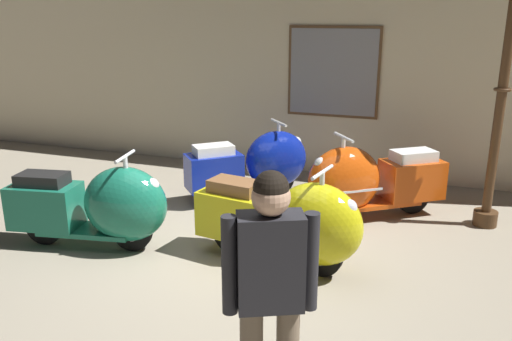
% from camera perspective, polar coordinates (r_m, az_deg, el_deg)
% --- Properties ---
extents(ground_plane, '(60.00, 60.00, 0.00)m').
position_cam_1_polar(ground_plane, '(5.52, -3.44, -9.84)').
color(ground_plane, gray).
extents(showroom_back_wall, '(18.00, 0.63, 3.93)m').
position_cam_1_polar(showroom_back_wall, '(8.26, 7.12, 13.13)').
color(showroom_back_wall, beige).
rests_on(showroom_back_wall, ground).
extents(scooter_0, '(1.81, 0.81, 1.07)m').
position_cam_1_polar(scooter_0, '(5.86, -16.52, -3.72)').
color(scooter_0, black).
rests_on(scooter_0, ground).
extents(scooter_1, '(1.60, 1.52, 1.05)m').
position_cam_1_polar(scooter_1, '(7.20, 0.19, 0.72)').
color(scooter_1, black).
rests_on(scooter_1, ground).
extents(scooter_2, '(1.80, 0.77, 1.07)m').
position_cam_1_polar(scooter_2, '(5.21, 3.79, -5.63)').
color(scooter_2, black).
rests_on(scooter_2, ground).
extents(scooter_3, '(1.72, 1.46, 1.08)m').
position_cam_1_polar(scooter_3, '(6.56, 11.79, -1.12)').
color(scooter_3, black).
rests_on(scooter_3, ground).
extents(lamppost, '(0.33, 0.33, 3.15)m').
position_cam_1_polar(lamppost, '(6.54, 25.50, 10.16)').
color(lamppost, '#472D19').
rests_on(lamppost, ground).
extents(visitor_0, '(0.51, 0.38, 1.65)m').
position_cam_1_polar(visitor_0, '(3.10, 1.55, -12.41)').
color(visitor_0, black).
rests_on(visitor_0, ground).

